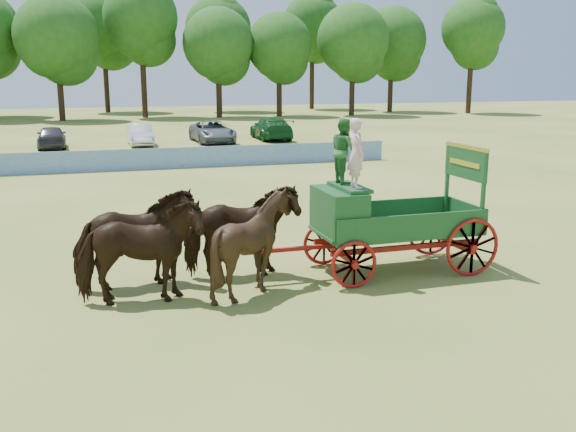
# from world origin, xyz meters

# --- Properties ---
(ground) EXTENTS (160.00, 160.00, 0.00)m
(ground) POSITION_xyz_m (0.00, 0.00, 0.00)
(ground) COLOR #A39649
(ground) RESTS_ON ground
(horse_lead_left) EXTENTS (2.69, 1.37, 2.21)m
(horse_lead_left) POSITION_xyz_m (-2.65, -1.37, 1.11)
(horse_lead_left) COLOR black
(horse_lead_left) RESTS_ON ground
(horse_lead_right) EXTENTS (2.76, 1.56, 2.21)m
(horse_lead_right) POSITION_xyz_m (-2.65, -0.27, 1.11)
(horse_lead_right) COLOR black
(horse_lead_right) RESTS_ON ground
(horse_wheel_left) EXTENTS (2.21, 2.01, 2.21)m
(horse_wheel_left) POSITION_xyz_m (-0.25, -1.37, 1.11)
(horse_wheel_left) COLOR black
(horse_wheel_left) RESTS_ON ground
(horse_wheel_right) EXTENTS (2.67, 1.31, 2.21)m
(horse_wheel_right) POSITION_xyz_m (-0.25, -0.27, 1.11)
(horse_wheel_right) COLOR black
(horse_wheel_right) RESTS_ON ground
(farm_dray) EXTENTS (6.00, 2.00, 3.72)m
(farm_dray) POSITION_xyz_m (2.71, -0.80, 1.63)
(farm_dray) COLOR maroon
(farm_dray) RESTS_ON ground
(sponsor_banner) EXTENTS (26.00, 0.08, 1.05)m
(sponsor_banner) POSITION_xyz_m (-1.00, 18.00, 0.53)
(sponsor_banner) COLOR #1C519C
(sponsor_banner) RESTS_ON ground
(parked_cars) EXTENTS (37.43, 6.28, 1.60)m
(parked_cars) POSITION_xyz_m (-6.10, 30.03, 0.74)
(parked_cars) COLOR silver
(parked_cars) RESTS_ON ground
(treeline) EXTENTS (91.96, 23.00, 14.98)m
(treeline) POSITION_xyz_m (-4.91, 59.82, 9.29)
(treeline) COLOR #382314
(treeline) RESTS_ON ground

